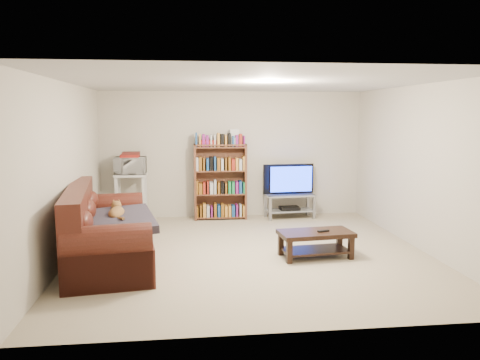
{
  "coord_description": "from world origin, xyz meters",
  "views": [
    {
      "loc": [
        -0.88,
        -6.44,
        1.97
      ],
      "look_at": [
        -0.1,
        0.4,
        1.0
      ],
      "focal_mm": 35.0,
      "sensor_mm": 36.0,
      "label": 1
    }
  ],
  "objects": [
    {
      "name": "ceiling",
      "position": [
        0.0,
        0.0,
        2.4
      ],
      "size": [
        5.0,
        5.0,
        0.0
      ],
      "primitive_type": "plane",
      "rotation": [
        3.14,
        0.0,
        0.0
      ],
      "color": "white",
      "rests_on": "ground"
    },
    {
      "name": "television",
      "position": [
        1.06,
        2.17,
        0.74
      ],
      "size": [
        1.0,
        0.21,
        0.57
      ],
      "primitive_type": "imported",
      "rotation": [
        0.0,
        0.0,
        3.22
      ],
      "color": "black",
      "rests_on": "tv_stand"
    },
    {
      "name": "floor",
      "position": [
        0.0,
        0.0,
        0.0
      ],
      "size": [
        5.0,
        5.0,
        0.0
      ],
      "primitive_type": "plane",
      "color": "#B9AA8A",
      "rests_on": "ground"
    },
    {
      "name": "wall_right",
      "position": [
        2.5,
        0.0,
        1.2
      ],
      "size": [
        0.0,
        5.0,
        5.0
      ],
      "primitive_type": "plane",
      "rotation": [
        1.57,
        0.0,
        -1.57
      ],
      "color": "beige",
      "rests_on": "ground"
    },
    {
      "name": "shelf_clutter",
      "position": [
        -0.16,
        2.27,
        1.52
      ],
      "size": [
        0.72,
        0.22,
        0.28
      ],
      "rotation": [
        0.0,
        0.0,
        -0.01
      ],
      "color": "silver",
      "rests_on": "bookshelf"
    },
    {
      "name": "bookshelf",
      "position": [
        -0.26,
        2.26,
        0.73
      ],
      "size": [
        0.99,
        0.31,
        1.42
      ],
      "rotation": [
        0.0,
        0.0,
        -0.01
      ],
      "color": "brown",
      "rests_on": "floor"
    },
    {
      "name": "coffee_table",
      "position": [
        0.87,
        -0.31,
        0.25
      ],
      "size": [
        1.05,
        0.6,
        0.37
      ],
      "rotation": [
        0.0,
        0.0,
        0.1
      ],
      "color": "black",
      "rests_on": "floor"
    },
    {
      "name": "microwave",
      "position": [
        -1.9,
        2.13,
        1.05
      ],
      "size": [
        0.55,
        0.38,
        0.31
      ],
      "primitive_type": "imported",
      "rotation": [
        0.0,
        0.0,
        -0.01
      ],
      "color": "silver",
      "rests_on": "microwave_stand"
    },
    {
      "name": "microwave_stand",
      "position": [
        -1.9,
        2.13,
        0.57
      ],
      "size": [
        0.56,
        0.41,
        0.9
      ],
      "rotation": [
        0.0,
        0.0,
        -0.01
      ],
      "color": "silver",
      "rests_on": "floor"
    },
    {
      "name": "wall_back",
      "position": [
        0.0,
        2.5,
        1.2
      ],
      "size": [
        5.0,
        0.0,
        5.0
      ],
      "primitive_type": "plane",
      "rotation": [
        1.57,
        0.0,
        0.0
      ],
      "color": "beige",
      "rests_on": "ground"
    },
    {
      "name": "sofa",
      "position": [
        -2.02,
        -0.18,
        0.35
      ],
      "size": [
        1.35,
        2.51,
        1.02
      ],
      "rotation": [
        0.0,
        0.0,
        0.14
      ],
      "color": "#461A12",
      "rests_on": "floor"
    },
    {
      "name": "game_boxes",
      "position": [
        -1.9,
        2.13,
        1.23
      ],
      "size": [
        0.33,
        0.29,
        0.05
      ],
      "primitive_type": "cube",
      "rotation": [
        0.0,
        0.0,
        -0.01
      ],
      "color": "maroon",
      "rests_on": "microwave"
    },
    {
      "name": "blanket",
      "position": [
        -1.81,
        -0.32,
        0.59
      ],
      "size": [
        1.17,
        1.37,
        0.2
      ],
      "primitive_type": "cube",
      "rotation": [
        0.05,
        -0.04,
        0.22
      ],
      "color": "#2F2A35",
      "rests_on": "sofa"
    },
    {
      "name": "remote",
      "position": [
        0.97,
        -0.34,
        0.38
      ],
      "size": [
        0.17,
        0.08,
        0.02
      ],
      "primitive_type": "cube",
      "rotation": [
        0.0,
        0.0,
        0.25
      ],
      "color": "black",
      "rests_on": "coffee_table"
    },
    {
      "name": "wall_front",
      "position": [
        0.0,
        -2.5,
        1.2
      ],
      "size": [
        5.0,
        0.0,
        5.0
      ],
      "primitive_type": "plane",
      "rotation": [
        -1.57,
        0.0,
        0.0
      ],
      "color": "beige",
      "rests_on": "ground"
    },
    {
      "name": "wall_left",
      "position": [
        -2.5,
        0.0,
        1.2
      ],
      "size": [
        0.0,
        5.0,
        5.0
      ],
      "primitive_type": "plane",
      "rotation": [
        1.57,
        0.0,
        1.57
      ],
      "color": "beige",
      "rests_on": "ground"
    },
    {
      "name": "cat",
      "position": [
        -1.84,
        -0.1,
        0.65
      ],
      "size": [
        0.35,
        0.68,
        0.2
      ],
      "primitive_type": null,
      "rotation": [
        0.0,
        0.0,
        0.14
      ],
      "color": "brown",
      "rests_on": "sofa"
    },
    {
      "name": "dvd_player",
      "position": [
        1.06,
        2.17,
        0.19
      ],
      "size": [
        0.39,
        0.29,
        0.06
      ],
      "primitive_type": "cube",
      "rotation": [
        0.0,
        0.0,
        0.08
      ],
      "color": "black",
      "rests_on": "tv_stand"
    },
    {
      "name": "tv_stand",
      "position": [
        1.06,
        2.17,
        0.31
      ],
      "size": [
        0.95,
        0.49,
        0.46
      ],
      "rotation": [
        0.0,
        0.0,
        0.08
      ],
      "color": "#999EA3",
      "rests_on": "floor"
    }
  ]
}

